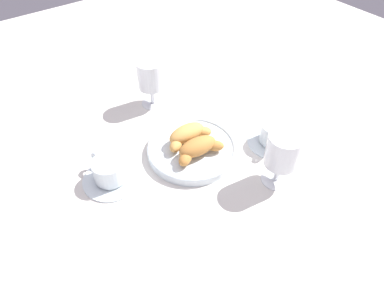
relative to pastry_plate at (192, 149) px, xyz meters
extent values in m
plane|color=silver|center=(-0.02, 0.01, -0.01)|extent=(2.20, 2.20, 0.00)
cylinder|color=silver|center=(0.00, 0.00, 0.00)|extent=(0.23, 0.23, 0.02)
torus|color=silver|center=(0.00, 0.00, 0.01)|extent=(0.23, 0.23, 0.01)
ellipsoid|color=#D6994C|center=(0.00, -0.03, 0.03)|extent=(0.10, 0.05, 0.04)
ellipsoid|color=#D6994C|center=(0.04, -0.01, 0.02)|extent=(0.05, 0.05, 0.03)
ellipsoid|color=#D6994C|center=(-0.05, -0.01, 0.02)|extent=(0.05, 0.05, 0.03)
ellipsoid|color=#BC7A38|center=(0.00, 0.03, 0.03)|extent=(0.10, 0.06, 0.04)
ellipsoid|color=#BC7A38|center=(0.05, 0.04, 0.02)|extent=(0.05, 0.05, 0.03)
ellipsoid|color=#BC7A38|center=(-0.04, 0.04, 0.02)|extent=(0.05, 0.05, 0.03)
cylinder|color=silver|center=(-0.19, 0.10, -0.01)|extent=(0.14, 0.14, 0.01)
cylinder|color=silver|center=(-0.19, 0.10, 0.02)|extent=(0.08, 0.08, 0.05)
cylinder|color=brown|center=(-0.19, 0.10, 0.04)|extent=(0.07, 0.07, 0.01)
torus|color=silver|center=(-0.15, 0.12, 0.02)|extent=(0.04, 0.03, 0.04)
cylinder|color=silver|center=(0.21, -0.04, -0.01)|extent=(0.14, 0.14, 0.01)
cylinder|color=silver|center=(0.21, -0.04, 0.02)|extent=(0.08, 0.08, 0.05)
cylinder|color=brown|center=(0.21, -0.04, 0.04)|extent=(0.07, 0.07, 0.01)
torus|color=silver|center=(0.22, -0.08, 0.02)|extent=(0.02, 0.04, 0.04)
cylinder|color=white|center=(-0.03, -0.23, -0.01)|extent=(0.07, 0.07, 0.01)
cylinder|color=white|center=(-0.03, -0.23, 0.02)|extent=(0.01, 0.01, 0.05)
cylinder|color=white|center=(-0.03, -0.23, 0.09)|extent=(0.08, 0.08, 0.08)
cylinder|color=yellow|center=(-0.03, -0.23, 0.08)|extent=(0.07, 0.07, 0.06)
cylinder|color=white|center=(-0.10, 0.19, -0.01)|extent=(0.07, 0.07, 0.01)
cylinder|color=white|center=(-0.10, 0.19, 0.02)|extent=(0.01, 0.01, 0.05)
cylinder|color=white|center=(-0.10, 0.19, 0.09)|extent=(0.08, 0.08, 0.08)
cylinder|color=yellow|center=(-0.10, 0.19, 0.08)|extent=(0.07, 0.07, 0.06)
camera|label=1|loc=(0.36, 0.49, 0.61)|focal=32.03mm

